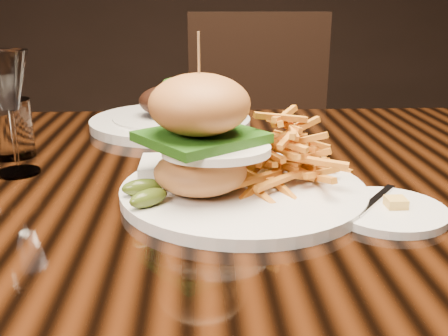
{
  "coord_description": "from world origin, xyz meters",
  "views": [
    {
      "loc": [
        -0.03,
        -0.73,
        1.0
      ],
      "look_at": [
        0.0,
        -0.15,
        0.81
      ],
      "focal_mm": 42.0,
      "sensor_mm": 36.0,
      "label": 1
    }
  ],
  "objects_px": {
    "wine_glass": "(7,85)",
    "chair_far": "(260,145)",
    "far_dish": "(171,117)",
    "burger_plate": "(242,154)",
    "dining_table": "(217,221)"
  },
  "relations": [
    {
      "from": "far_dish",
      "to": "burger_plate",
      "type": "bearing_deg",
      "value": -74.01
    },
    {
      "from": "wine_glass",
      "to": "chair_far",
      "type": "relative_size",
      "value": 0.19
    },
    {
      "from": "wine_glass",
      "to": "dining_table",
      "type": "bearing_deg",
      "value": -3.25
    },
    {
      "from": "burger_plate",
      "to": "chair_far",
      "type": "height_order",
      "value": "burger_plate"
    },
    {
      "from": "dining_table",
      "to": "wine_glass",
      "type": "bearing_deg",
      "value": 176.75
    },
    {
      "from": "dining_table",
      "to": "chair_far",
      "type": "relative_size",
      "value": 1.68
    },
    {
      "from": "wine_glass",
      "to": "chair_far",
      "type": "bearing_deg",
      "value": 61.87
    },
    {
      "from": "burger_plate",
      "to": "wine_glass",
      "type": "height_order",
      "value": "burger_plate"
    },
    {
      "from": "burger_plate",
      "to": "far_dish",
      "type": "height_order",
      "value": "burger_plate"
    },
    {
      "from": "chair_far",
      "to": "burger_plate",
      "type": "bearing_deg",
      "value": -97.53
    },
    {
      "from": "wine_glass",
      "to": "far_dish",
      "type": "xyz_separation_m",
      "value": [
        0.21,
        0.28,
        -0.11
      ]
    },
    {
      "from": "burger_plate",
      "to": "chair_far",
      "type": "bearing_deg",
      "value": 57.34
    },
    {
      "from": "burger_plate",
      "to": "chair_far",
      "type": "xyz_separation_m",
      "value": [
        0.14,
        0.98,
        -0.27
      ]
    },
    {
      "from": "wine_glass",
      "to": "far_dish",
      "type": "height_order",
      "value": "wine_glass"
    },
    {
      "from": "dining_table",
      "to": "wine_glass",
      "type": "distance_m",
      "value": 0.36
    }
  ]
}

